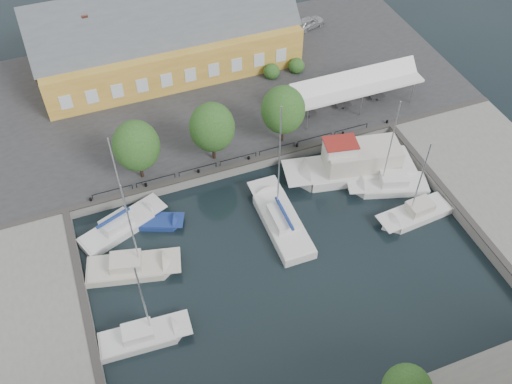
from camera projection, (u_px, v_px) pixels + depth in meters
ground at (281, 253)px, 48.19m from camera, size 140.00×140.00×0.00m
north_quay at (201, 92)px, 62.43m from camera, size 56.00×26.00×1.00m
west_quay at (11, 356)px, 41.25m from camera, size 12.00×24.00×1.00m
quay_edge_fittings at (261, 205)px, 50.43m from camera, size 56.00×24.72×0.40m
warehouse at (161, 40)px, 62.32m from camera, size 28.56×14.00×9.55m
tent_canopy at (355, 85)px, 58.07m from camera, size 14.00×4.00×2.83m
quay_trees at (212, 127)px, 51.75m from camera, size 18.20×4.20×6.30m
car_silver at (309, 23)px, 69.85m from camera, size 4.58×2.93×1.45m
car_red at (134, 143)px, 55.13m from camera, size 2.11×3.85×1.20m
center_sailboat at (281, 222)px, 50.01m from camera, size 2.95×9.69×13.11m
trawler at (354, 165)px, 53.90m from camera, size 12.94×6.00×5.00m
east_boat_a at (389, 186)px, 53.10m from camera, size 7.87×4.60×10.81m
east_boat_b at (415, 215)px, 50.72m from camera, size 7.10×2.83×9.68m
west_boat_a at (121, 228)px, 49.70m from camera, size 8.27×5.09×10.80m
west_boat_b at (132, 268)px, 46.78m from camera, size 8.07×4.33×10.68m
west_boat_c at (143, 337)px, 42.52m from camera, size 7.06×2.63×9.58m
launch_nw at (157, 223)px, 50.31m from camera, size 4.94×3.42×0.88m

